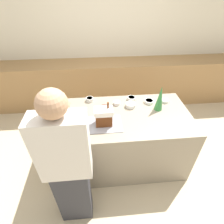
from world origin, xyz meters
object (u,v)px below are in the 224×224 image
baking_tray (104,124)px  decorative_tree (160,98)px  gingerbread_house (104,116)px  candy_bowl_far_right (131,98)px  candy_bowl_near_tray_right (149,101)px  candy_bowl_front_corner (165,100)px  mug (104,108)px  candy_bowl_behind_tray (117,103)px  candy_bowl_center_rear (131,105)px  candy_bowl_near_tray_left (56,113)px  candy_bowl_beside_tree (90,99)px  person (68,167)px  cookbook (73,115)px

baking_tray → decorative_tree: 0.81m
gingerbread_house → candy_bowl_far_right: size_ratio=2.50×
baking_tray → candy_bowl_near_tray_right: size_ratio=3.27×
decorative_tree → candy_bowl_front_corner: (0.16, 0.17, -0.16)m
gingerbread_house → mug: gingerbread_house is taller
candy_bowl_behind_tray → candy_bowl_center_rear: candy_bowl_center_rear is taller
candy_bowl_front_corner → candy_bowl_near_tray_left: (-1.52, -0.17, 0.01)m
decorative_tree → baking_tray: bearing=-161.6°
candy_bowl_behind_tray → candy_bowl_beside_tree: candy_bowl_beside_tree is taller
candy_bowl_far_right → decorative_tree: bearing=-38.8°
mug → person: (-0.39, -0.88, -0.03)m
candy_bowl_near_tray_right → candy_bowl_center_rear: 0.29m
candy_bowl_front_corner → mug: 0.91m
gingerbread_house → decorative_tree: 0.80m
cookbook → mug: (0.40, 0.07, 0.03)m
candy_bowl_near_tray_left → candy_bowl_center_rear: size_ratio=0.84×
candy_bowl_beside_tree → baking_tray: bearing=-71.7°
candy_bowl_behind_tray → candy_bowl_near_tray_left: candy_bowl_near_tray_left is taller
candy_bowl_near_tray_right → candy_bowl_front_corner: bearing=0.6°
baking_tray → candy_bowl_far_right: bearing=49.7°
mug → person: size_ratio=0.05×
decorative_tree → candy_bowl_center_rear: bearing=166.1°
candy_bowl_near_tray_left → mug: 0.63m
candy_bowl_beside_tree → gingerbread_house: bearing=-71.6°
gingerbread_house → cookbook: gingerbread_house is taller
candy_bowl_near_tray_right → mug: mug is taller
candy_bowl_beside_tree → mug: mug is taller
candy_bowl_center_rear → candy_bowl_far_right: bearing=75.7°
candy_bowl_beside_tree → candy_bowl_near_tray_right: candy_bowl_beside_tree is taller
candy_bowl_far_right → mug: size_ratio=1.43×
candy_bowl_behind_tray → person: 1.16m
baking_tray → candy_bowl_near_tray_left: 0.66m
cookbook → candy_bowl_near_tray_right: bearing=10.7°
candy_bowl_front_corner → candy_bowl_near_tray_left: size_ratio=0.95×
decorative_tree → candy_bowl_beside_tree: size_ratio=3.34×
baking_tray → candy_bowl_beside_tree: size_ratio=4.08×
candy_bowl_behind_tray → mug: bearing=-145.7°
candy_bowl_front_corner → cookbook: 1.31m
candy_bowl_center_rear → baking_tray: bearing=-138.8°
decorative_tree → candy_bowl_behind_tray: bearing=163.2°
candy_bowl_front_corner → gingerbread_house: bearing=-155.2°
candy_bowl_front_corner → mug: mug is taller
gingerbread_house → candy_bowl_beside_tree: gingerbread_house is taller
baking_tray → candy_bowl_near_tray_right: candy_bowl_near_tray_right is taller
gingerbread_house → decorative_tree: (0.75, 0.25, 0.05)m
candy_bowl_center_rear → person: 1.20m
candy_bowl_far_right → candy_bowl_near_tray_left: (-1.04, -0.26, -0.00)m
baking_tray → gingerbread_house: 0.12m
person → cookbook: bearing=91.1°
decorative_tree → candy_bowl_front_corner: size_ratio=3.21×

